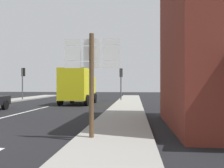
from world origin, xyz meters
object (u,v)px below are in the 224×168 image
route_sign_post (92,74)px  traffic_light_far_right (121,77)px  delivery_truck (78,85)px  traffic_light_far_left (23,76)px

route_sign_post → traffic_light_far_right: size_ratio=0.94×
delivery_truck → traffic_light_far_right: traffic_light_far_right is taller
traffic_light_far_left → traffic_light_far_right: traffic_light_far_left is taller
traffic_light_far_left → route_sign_post: bearing=-58.5°
delivery_truck → traffic_light_far_right: (3.48, 4.46, 0.88)m
delivery_truck → traffic_light_far_right: bearing=52.0°
delivery_truck → traffic_light_far_left: bearing=149.1°
route_sign_post → traffic_light_far_left: (-10.79, 17.63, 0.61)m
traffic_light_far_right → route_sign_post: bearing=-89.4°
delivery_truck → route_sign_post: size_ratio=1.57×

